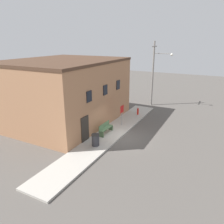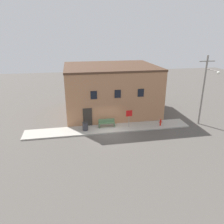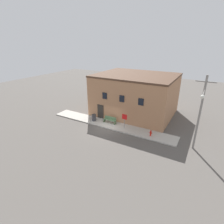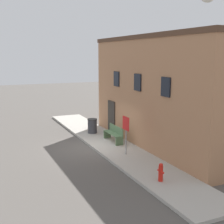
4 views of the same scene
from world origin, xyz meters
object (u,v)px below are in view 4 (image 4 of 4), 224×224
stop_sign (126,128)px  trash_bin (92,126)px  bench (114,134)px  fire_hydrant (161,172)px

stop_sign → trash_bin: size_ratio=2.10×
stop_sign → trash_bin: 4.90m
stop_sign → bench: (-2.42, 0.45, -0.90)m
fire_hydrant → stop_sign: size_ratio=0.39×
bench → trash_bin: 2.44m
fire_hydrant → trash_bin: size_ratio=0.81×
stop_sign → fire_hydrant: bearing=-4.2°
stop_sign → bench: size_ratio=1.08×
fire_hydrant → stop_sign: bearing=175.8°
fire_hydrant → bench: 6.09m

